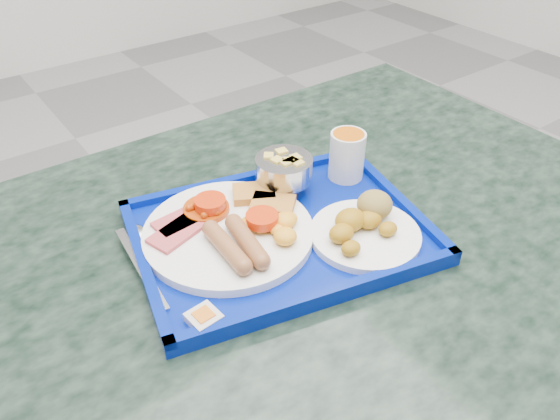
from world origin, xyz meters
name	(u,v)px	position (x,y,z in m)	size (l,w,h in m)	color
table	(276,346)	(-0.24, -0.07, 0.61)	(1.34, 0.90, 0.83)	gray
tray	(280,234)	(-0.21, -0.05, 0.84)	(0.50, 0.41, 0.03)	#03198A
main_plate	(233,228)	(-0.28, -0.02, 0.86)	(0.26, 0.26, 0.04)	white
bread_plate	(365,226)	(-0.12, -0.13, 0.86)	(0.17, 0.17, 0.06)	white
fruit_bowl	(284,169)	(-0.14, 0.03, 0.89)	(0.10, 0.10, 0.07)	#ADADB0
juice_cup	(347,154)	(-0.03, 0.01, 0.89)	(0.06, 0.06, 0.08)	white
spoon	(141,240)	(-0.40, 0.05, 0.85)	(0.04, 0.16, 0.01)	#ADADB0
knife	(140,267)	(-0.42, 0.00, 0.84)	(0.01, 0.19, 0.00)	#ADADB0
jam_packet	(204,318)	(-0.40, -0.14, 0.85)	(0.04, 0.04, 0.02)	silver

